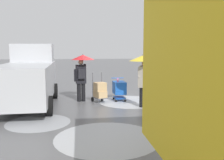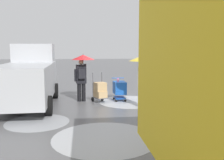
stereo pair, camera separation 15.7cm
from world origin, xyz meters
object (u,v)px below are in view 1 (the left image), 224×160
Objects in this scene: cargo_van_parked_right at (28,78)px; pedestrian_black_side at (143,69)px; shopping_cart_vendor at (119,88)px; pedestrian_pink_side at (82,67)px; hand_dolly_boxes at (100,91)px.

cargo_van_parked_right reaches higher than pedestrian_black_side.
shopping_cart_vendor is (-3.92, -0.59, -0.61)m from cargo_van_parked_right.
cargo_van_parked_right is 2.54× the size of pedestrian_pink_side.
cargo_van_parked_right is 4.14× the size of hand_dolly_boxes.
pedestrian_pink_side is (-2.23, -0.61, 0.39)m from cargo_van_parked_right.
hand_dolly_boxes is (-3.02, -0.29, -0.66)m from cargo_van_parked_right.
shopping_cart_vendor is 0.49× the size of pedestrian_black_side.
hand_dolly_boxes is 1.35m from pedestrian_pink_side.
cargo_van_parked_right is at bearing 5.52° from hand_dolly_boxes.
hand_dolly_boxes is at bearing -34.19° from pedestrian_black_side.
cargo_van_parked_right is 3.10m from hand_dolly_boxes.
hand_dolly_boxes is at bearing 18.00° from shopping_cart_vendor.
pedestrian_pink_side is 1.00× the size of pedestrian_black_side.
hand_dolly_boxes is (0.90, 0.29, -0.05)m from shopping_cart_vendor.
cargo_van_parked_right is at bearing 8.49° from shopping_cart_vendor.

